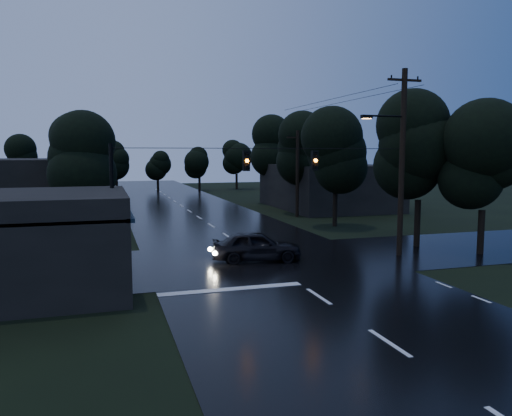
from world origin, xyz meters
TOP-DOWN VIEW (x-y plane):
  - ground at (0.00, 0.00)m, footprint 160.00×160.00m
  - main_road at (0.00, 30.00)m, footprint 12.00×120.00m
  - cross_street at (0.00, 12.00)m, footprint 60.00×9.00m
  - building_far_right at (14.00, 34.00)m, footprint 10.00×14.00m
  - building_far_left at (-14.00, 40.00)m, footprint 10.00×16.00m
  - utility_pole_main at (7.41, 11.00)m, footprint 3.50×0.30m
  - utility_pole_far at (8.30, 28.00)m, footprint 2.00×0.30m
  - anchor_pole_left at (-7.50, 11.00)m, footprint 0.18×0.18m
  - span_signals at (0.56, 10.99)m, footprint 15.00×0.37m
  - tree_corner_near at (10.00, 13.00)m, footprint 4.48×4.48m
  - tree_corner_far at (12.00, 10.00)m, footprint 3.92×3.92m
  - tree_left_a at (-9.00, 22.00)m, footprint 3.92×3.92m
  - tree_left_b at (-9.60, 30.00)m, footprint 4.20×4.20m
  - tree_left_c at (-10.20, 40.00)m, footprint 4.48×4.48m
  - tree_right_a at (9.00, 22.00)m, footprint 4.20×4.20m
  - tree_right_b at (9.60, 30.00)m, footprint 4.48×4.48m
  - tree_right_c at (10.20, 40.00)m, footprint 4.76×4.76m
  - car at (-0.39, 11.94)m, footprint 4.88×2.65m

SIDE VIEW (x-z plane):
  - ground at x=0.00m, z-range 0.00..0.00m
  - main_road at x=0.00m, z-range -0.01..0.01m
  - cross_street at x=0.00m, z-range -0.01..0.01m
  - car at x=-0.39m, z-range 0.00..1.57m
  - building_far_right at x=14.00m, z-range 0.00..4.40m
  - building_far_left at x=-14.00m, z-range 0.00..5.00m
  - anchor_pole_left at x=-7.50m, z-range 0.00..6.00m
  - utility_pole_far at x=8.30m, z-range 0.13..7.63m
  - tree_corner_far at x=12.00m, z-range 1.11..9.37m
  - tree_left_a at x=-9.00m, z-range 1.11..9.37m
  - span_signals at x=0.56m, z-range 4.69..5.80m
  - utility_pole_main at x=7.41m, z-range 0.26..10.26m
  - tree_left_b at x=-9.60m, z-range 1.19..10.04m
  - tree_right_a at x=9.00m, z-range 1.19..10.04m
  - tree_corner_near at x=10.00m, z-range 1.27..10.71m
  - tree_left_c at x=-10.20m, z-range 1.27..10.71m
  - tree_right_b at x=9.60m, z-range 1.27..10.71m
  - tree_right_c at x=10.20m, z-range 1.35..11.38m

